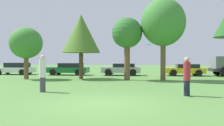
% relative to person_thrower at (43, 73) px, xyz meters
% --- Properties ---
extents(ground_plane, '(120.00, 120.00, 0.00)m').
position_rel_person_thrower_xyz_m(ground_plane, '(3.46, -2.74, -0.95)').
color(ground_plane, '#54843D').
extents(person_thrower, '(0.34, 0.34, 1.87)m').
position_rel_person_thrower_xyz_m(person_thrower, '(0.00, 0.00, 0.00)').
color(person_thrower, '#3F3F47').
rests_on(person_thrower, ground).
extents(person_catcher, '(0.31, 0.31, 1.76)m').
position_rel_person_thrower_xyz_m(person_catcher, '(6.98, -0.55, -0.05)').
color(person_catcher, '#191E33').
rests_on(person_catcher, ground).
extents(frisbee, '(0.30, 0.29, 0.12)m').
position_rel_person_thrower_xyz_m(frisbee, '(5.25, -0.33, 1.40)').
color(frisbee, '#19B2D8').
extents(tree_0, '(2.69, 2.69, 4.31)m').
position_rel_person_thrower_xyz_m(tree_0, '(-4.42, 7.24, 2.03)').
color(tree_0, brown).
rests_on(tree_0, ground).
extents(tree_1, '(3.22, 3.22, 5.43)m').
position_rel_person_thrower_xyz_m(tree_1, '(0.07, 7.95, 2.85)').
color(tree_1, brown).
rests_on(tree_1, ground).
extents(tree_2, '(2.43, 2.43, 4.99)m').
position_rel_person_thrower_xyz_m(tree_2, '(3.96, 7.35, 2.72)').
color(tree_2, brown).
rests_on(tree_2, ground).
extents(tree_3, '(3.45, 3.45, 6.39)m').
position_rel_person_thrower_xyz_m(tree_3, '(6.77, 7.28, 3.55)').
color(tree_3, brown).
rests_on(tree_3, ground).
extents(parked_car_white, '(4.24, 1.98, 1.28)m').
position_rel_person_thrower_xyz_m(parked_car_white, '(-8.44, 12.92, -0.29)').
color(parked_car_white, silver).
rests_on(parked_car_white, ground).
extents(parked_car_green, '(4.34, 1.99, 1.26)m').
position_rel_person_thrower_xyz_m(parked_car_green, '(-2.40, 12.67, -0.29)').
color(parked_car_green, '#196633').
rests_on(parked_car_green, ground).
extents(parked_car_silver, '(4.00, 2.09, 1.22)m').
position_rel_person_thrower_xyz_m(parked_car_silver, '(3.21, 12.74, -0.28)').
color(parked_car_silver, '#B2B2B7').
rests_on(parked_car_silver, ground).
extents(parked_car_yellow, '(3.87, 1.98, 1.18)m').
position_rel_person_thrower_xyz_m(parked_car_yellow, '(9.58, 12.82, -0.32)').
color(parked_car_yellow, gold).
rests_on(parked_car_yellow, ground).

